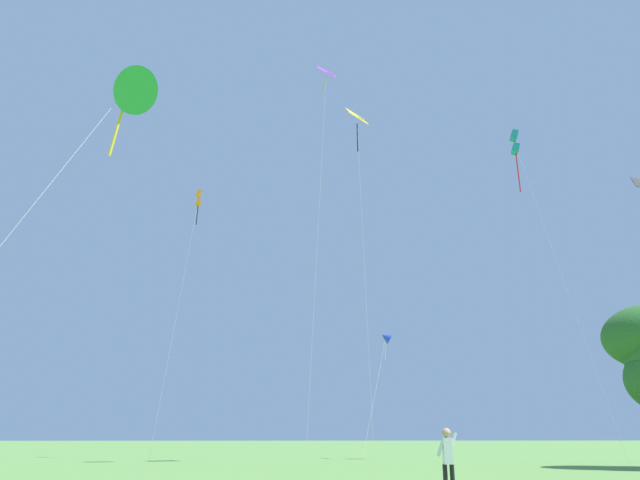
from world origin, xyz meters
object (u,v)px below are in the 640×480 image
at_px(kite_teal_box, 515,145).
at_px(kite_yellow_diamond, 357,129).
at_px(person_in_red_shirt, 448,456).
at_px(kite_green_small, 126,87).
at_px(kite_orange_box, 198,201).
at_px(kite_blue_delta, 386,337).
at_px(kite_purple_streamer, 325,90).

xyz_separation_m(kite_teal_box, kite_yellow_diamond, (-12.86, -3.25, -0.61)).
distance_m(kite_teal_box, kite_yellow_diamond, 13.28).
height_order(kite_teal_box, kite_yellow_diamond, kite_yellow_diamond).
relative_size(kite_yellow_diamond, person_in_red_shirt, 13.81).
height_order(kite_yellow_diamond, person_in_red_shirt, kite_yellow_diamond).
height_order(kite_green_small, kite_orange_box, kite_orange_box).
xyz_separation_m(kite_teal_box, kite_blue_delta, (-10.32, 3.02, -14.80)).
distance_m(kite_orange_box, kite_purple_streamer, 14.88).
bearing_deg(kite_green_small, kite_blue_delta, 65.52).
xyz_separation_m(kite_teal_box, kite_orange_box, (-25.33, 4.81, -3.28)).
bearing_deg(kite_green_small, kite_yellow_diamond, 64.82).
xyz_separation_m(kite_blue_delta, kite_purple_streamer, (-4.98, -8.15, 16.19)).
relative_size(kite_yellow_diamond, kite_green_small, 1.80).
distance_m(kite_teal_box, kite_orange_box, 25.99).
height_order(kite_teal_box, kite_blue_delta, kite_teal_box).
relative_size(kite_blue_delta, person_in_red_shirt, 5.15).
distance_m(kite_teal_box, kite_purple_streamer, 16.20).
bearing_deg(kite_green_small, kite_purple_streamer, 68.63).
height_order(kite_blue_delta, kite_purple_streamer, kite_purple_streamer).
bearing_deg(kite_purple_streamer, kite_orange_box, 135.25).
bearing_deg(person_in_red_shirt, kite_green_small, 171.93).
relative_size(kite_teal_box, person_in_red_shirt, 13.78).
xyz_separation_m(kite_yellow_diamond, person_in_red_shirt, (-0.42, -23.06, -21.78)).
height_order(kite_green_small, person_in_red_shirt, kite_green_small).
bearing_deg(kite_orange_box, kite_blue_delta, -6.82).
xyz_separation_m(kite_teal_box, person_in_red_shirt, (-13.27, -26.31, -22.39)).
distance_m(kite_blue_delta, person_in_red_shirt, 30.44).
bearing_deg(person_in_red_shirt, kite_purple_streamer, 95.47).
bearing_deg(kite_orange_box, kite_teal_box, -10.76).
bearing_deg(kite_yellow_diamond, kite_green_small, -115.18).
relative_size(kite_teal_box, kite_green_small, 1.80).
bearing_deg(kite_purple_streamer, person_in_red_shirt, -84.53).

